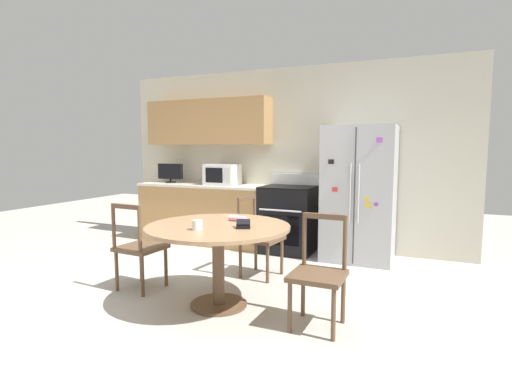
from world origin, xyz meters
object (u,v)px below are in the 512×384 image
(microwave, at_px, (222,175))
(countertop_tv, at_px, (170,172))
(refrigerator, at_px, (359,194))
(oven_range, at_px, (289,218))
(candle_glass, at_px, (197,226))
(dining_chair_far, at_px, (259,238))
(dining_chair_right, at_px, (319,274))
(dining_chair_left, at_px, (139,248))
(wallet, at_px, (243,225))

(microwave, distance_m, countertop_tv, 0.93)
(refrigerator, bearing_deg, oven_range, 178.18)
(candle_glass, bearing_deg, microwave, 113.51)
(countertop_tv, xyz_separation_m, dining_chair_far, (2.03, -1.18, -0.63))
(countertop_tv, relative_size, dining_chair_right, 0.48)
(dining_chair_left, distance_m, dining_chair_right, 1.90)
(refrigerator, bearing_deg, dining_chair_right, -89.12)
(refrigerator, relative_size, oven_range, 1.60)
(oven_range, height_order, dining_chair_left, oven_range)
(refrigerator, distance_m, candle_glass, 2.53)
(refrigerator, relative_size, wallet, 10.49)
(countertop_tv, bearing_deg, candle_glass, -50.43)
(dining_chair_far, bearing_deg, countertop_tv, -113.66)
(countertop_tv, distance_m, candle_glass, 3.10)
(dining_chair_left, bearing_deg, wallet, 0.67)
(microwave, height_order, wallet, microwave)
(dining_chair_right, distance_m, wallet, 0.77)
(refrigerator, distance_m, dining_chair_right, 2.18)
(dining_chair_right, relative_size, candle_glass, 10.07)
(oven_range, bearing_deg, countertop_tv, 179.64)
(dining_chair_right, xyz_separation_m, wallet, (-0.69, 0.03, 0.34))
(microwave, relative_size, dining_chair_right, 0.53)
(countertop_tv, distance_m, dining_chair_right, 3.74)
(countertop_tv, height_order, dining_chair_left, countertop_tv)
(oven_range, height_order, dining_chair_right, oven_range)
(microwave, bearing_deg, candle_glass, -66.49)
(oven_range, distance_m, dining_chair_left, 2.25)
(dining_chair_far, relative_size, dining_chair_right, 1.00)
(refrigerator, bearing_deg, microwave, 178.89)
(countertop_tv, bearing_deg, wallet, -43.16)
(microwave, xyz_separation_m, dining_chair_far, (1.09, -1.17, -0.62))
(oven_range, xyz_separation_m, wallet, (0.31, -2.13, 0.31))
(candle_glass, relative_size, wallet, 0.54)
(refrigerator, bearing_deg, candle_glass, -112.70)
(countertop_tv, bearing_deg, oven_range, -0.36)
(dining_chair_right, bearing_deg, dining_chair_left, -2.53)
(refrigerator, height_order, wallet, refrigerator)
(dining_chair_far, height_order, wallet, dining_chair_far)
(refrigerator, distance_m, dining_chair_far, 1.52)
(dining_chair_far, bearing_deg, dining_chair_right, 49.77)
(refrigerator, distance_m, oven_range, 1.04)
(dining_chair_right, bearing_deg, dining_chair_far, -45.97)
(dining_chair_far, bearing_deg, oven_range, -171.24)
(countertop_tv, relative_size, dining_chair_far, 0.48)
(dining_chair_left, relative_size, dining_chair_right, 1.00)
(countertop_tv, height_order, wallet, countertop_tv)
(oven_range, distance_m, wallet, 2.18)
(refrigerator, relative_size, microwave, 3.60)
(oven_range, bearing_deg, candle_glass, -90.36)
(microwave, bearing_deg, dining_chair_far, -46.96)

